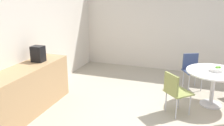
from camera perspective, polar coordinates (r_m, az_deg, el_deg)
ground_plane at (r=4.65m, az=13.55°, el=-12.97°), size 6.00×6.00×0.00m
wall_back at (r=5.30m, az=-19.60°, el=5.29°), size 6.00×0.10×2.60m
wall_side_right at (r=7.12m, az=16.93°, el=8.28°), size 0.10×6.00×2.60m
counter_block at (r=4.80m, az=-20.55°, el=-6.62°), size 2.32×0.60×0.90m
round_table at (r=5.22m, az=23.18°, el=-3.21°), size 1.10×1.10×0.74m
chair_navy at (r=6.05m, az=18.49°, el=-0.88°), size 0.57×0.57×0.83m
chair_olive at (r=4.62m, az=14.76°, el=-6.06°), size 0.59×0.59×0.83m
fruit_bowl at (r=5.17m, az=23.77°, el=-1.40°), size 0.26×0.26×0.11m
coffee_maker at (r=5.03m, az=-17.24°, el=2.10°), size 0.20×0.24×0.32m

